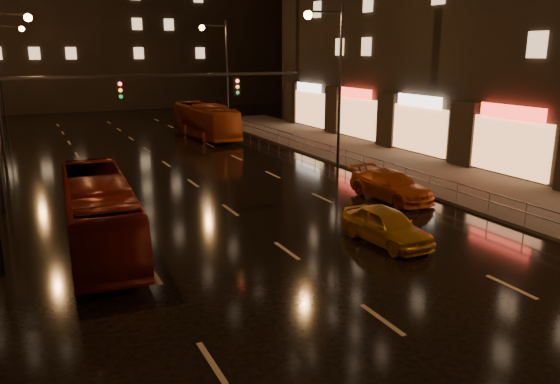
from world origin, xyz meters
name	(u,v)px	position (x,y,z in m)	size (l,w,h in m)	color
ground	(204,191)	(0.00, 20.00, 0.00)	(140.00, 140.00, 0.00)	black
sidewalk_right	(463,184)	(13.50, 15.00, 0.07)	(7.00, 70.00, 0.15)	#38332D
traffic_signal	(98,106)	(-5.06, 20.00, 4.74)	(15.31, 0.32, 6.20)	black
railing_right	(383,165)	(10.20, 18.00, 0.90)	(0.05, 56.00, 1.00)	#99999E
bus_red	(99,213)	(-6.19, 13.41, 1.38)	(2.32, 9.90, 2.76)	#61160D
bus_curb	(205,121)	(6.00, 37.90, 1.45)	(2.43, 10.39, 2.89)	#973A0F
taxi_near	(386,225)	(3.87, 9.11, 0.71)	(1.68, 4.18, 1.43)	#B98011
taxi_far	(391,185)	(8.00, 14.32, 0.72)	(2.01, 4.94, 1.43)	#C24E12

